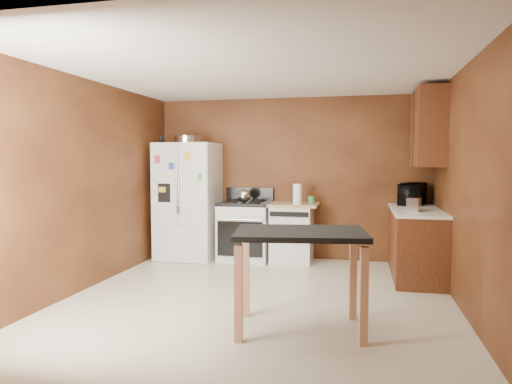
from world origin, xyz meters
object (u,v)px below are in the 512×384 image
(paper_towel, at_px, (297,194))
(gas_range, at_px, (245,230))
(roasting_pan, at_px, (188,140))
(microwave, at_px, (412,195))
(refrigerator, at_px, (188,201))
(island, at_px, (300,247))
(toaster, at_px, (414,204))
(dishwasher, at_px, (292,232))
(green_canister, at_px, (311,200))
(pen_cup, at_px, (161,140))
(kettle, at_px, (244,196))

(paper_towel, height_order, gas_range, paper_towel)
(roasting_pan, distance_m, microwave, 3.43)
(refrigerator, bearing_deg, island, -51.45)
(roasting_pan, relative_size, toaster, 1.89)
(refrigerator, bearing_deg, toaster, -11.89)
(toaster, height_order, dishwasher, toaster)
(dishwasher, bearing_deg, island, -80.07)
(green_canister, xyz_separation_m, dishwasher, (-0.28, -0.02, -0.49))
(paper_towel, distance_m, green_canister, 0.26)
(roasting_pan, xyz_separation_m, paper_towel, (1.71, -0.05, -0.82))
(toaster, relative_size, microwave, 0.45)
(gas_range, distance_m, dishwasher, 0.72)
(pen_cup, height_order, paper_towel, pen_cup)
(microwave, bearing_deg, dishwasher, 113.27)
(refrigerator, relative_size, island, 1.43)
(green_canister, xyz_separation_m, island, (0.19, -2.75, -0.18))
(dishwasher, bearing_deg, green_canister, 3.72)
(pen_cup, relative_size, paper_towel, 0.36)
(roasting_pan, relative_size, pen_cup, 4.03)
(green_canister, xyz_separation_m, toaster, (1.37, -0.79, 0.04))
(toaster, relative_size, refrigerator, 0.13)
(toaster, xyz_separation_m, gas_range, (-2.37, 0.75, -0.52))
(paper_towel, bearing_deg, toaster, -22.25)
(toaster, relative_size, gas_range, 0.21)
(dishwasher, distance_m, island, 2.79)
(roasting_pan, xyz_separation_m, microwave, (3.33, 0.14, -0.81))
(toaster, bearing_deg, kettle, 179.77)
(paper_towel, relative_size, dishwasher, 0.34)
(paper_towel, height_order, microwave, paper_towel)
(refrigerator, distance_m, gas_range, 1.01)
(pen_cup, bearing_deg, green_canister, 4.62)
(pen_cup, bearing_deg, toaster, -9.37)
(gas_range, relative_size, island, 0.87)
(green_canister, bearing_deg, paper_towel, -139.65)
(toaster, xyz_separation_m, microwave, (0.07, 0.83, 0.06))
(kettle, distance_m, paper_towel, 0.81)
(paper_towel, bearing_deg, roasting_pan, 178.19)
(microwave, height_order, refrigerator, refrigerator)
(pen_cup, xyz_separation_m, gas_range, (1.31, 0.14, -1.39))
(paper_towel, distance_m, microwave, 1.63)
(island, bearing_deg, roasting_pan, 128.33)
(kettle, bearing_deg, roasting_pan, 177.54)
(gas_range, bearing_deg, dishwasher, 1.94)
(gas_range, bearing_deg, green_canister, 2.44)
(pen_cup, xyz_separation_m, island, (2.51, -2.56, -1.09))
(roasting_pan, bearing_deg, pen_cup, -168.82)
(paper_towel, height_order, toaster, paper_towel)
(gas_range, bearing_deg, microwave, 1.82)
(microwave, relative_size, refrigerator, 0.28)
(kettle, bearing_deg, gas_range, 93.60)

